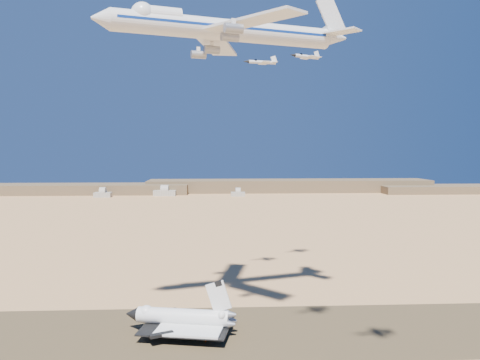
{
  "coord_description": "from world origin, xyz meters",
  "views": [
    {
      "loc": [
        10.2,
        -156.84,
        62.42
      ],
      "look_at": [
        18.71,
        8.0,
        51.88
      ],
      "focal_mm": 35.0,
      "sensor_mm": 36.0,
      "label": 1
    }
  ],
  "objects_px": {
    "carrier_747": "(219,29)",
    "crew_a": "(205,340)",
    "chase_jet_c": "(262,62)",
    "shuttle": "(182,319)",
    "crew_c": "(206,339)",
    "chase_jet_d": "(306,56)",
    "crew_b": "(204,337)"
  },
  "relations": [
    {
      "from": "crew_b",
      "to": "chase_jet_d",
      "type": "xyz_separation_m",
      "value": [
        45.72,
        65.16,
        104.63
      ]
    },
    {
      "from": "chase_jet_c",
      "to": "chase_jet_d",
      "type": "distance_m",
      "value": 28.48
    },
    {
      "from": "carrier_747",
      "to": "chase_jet_c",
      "type": "distance_m",
      "value": 49.06
    },
    {
      "from": "carrier_747",
      "to": "crew_a",
      "type": "height_order",
      "value": "carrier_747"
    },
    {
      "from": "carrier_747",
      "to": "chase_jet_c",
      "type": "relative_size",
      "value": 5.85
    },
    {
      "from": "crew_a",
      "to": "crew_c",
      "type": "height_order",
      "value": "crew_c"
    },
    {
      "from": "crew_c",
      "to": "chase_jet_d",
      "type": "distance_m",
      "value": 132.39
    },
    {
      "from": "crew_a",
      "to": "shuttle",
      "type": "bearing_deg",
      "value": 44.74
    },
    {
      "from": "shuttle",
      "to": "crew_c",
      "type": "xyz_separation_m",
      "value": [
        8.37,
        -7.62,
        -4.24
      ]
    },
    {
      "from": "chase_jet_c",
      "to": "shuttle",
      "type": "bearing_deg",
      "value": -137.2
    },
    {
      "from": "crew_a",
      "to": "chase_jet_c",
      "type": "relative_size",
      "value": 0.11
    },
    {
      "from": "carrier_747",
      "to": "crew_b",
      "type": "xyz_separation_m",
      "value": [
        -5.16,
        -2.89,
        -100.65
      ]
    },
    {
      "from": "carrier_747",
      "to": "chase_jet_c",
      "type": "xyz_separation_m",
      "value": [
        18.33,
        45.47,
        -1.9
      ]
    },
    {
      "from": "carrier_747",
      "to": "crew_a",
      "type": "xyz_separation_m",
      "value": [
        -4.69,
        -5.9,
        -100.68
      ]
    },
    {
      "from": "crew_a",
      "to": "crew_b",
      "type": "height_order",
      "value": "crew_b"
    },
    {
      "from": "crew_b",
      "to": "chase_jet_d",
      "type": "distance_m",
      "value": 131.47
    },
    {
      "from": "chase_jet_c",
      "to": "chase_jet_d",
      "type": "bearing_deg",
      "value": 25.85
    },
    {
      "from": "shuttle",
      "to": "chase_jet_c",
      "type": "distance_m",
      "value": 108.43
    },
    {
      "from": "shuttle",
      "to": "crew_b",
      "type": "relative_size",
      "value": 23.11
    },
    {
      "from": "shuttle",
      "to": "carrier_747",
      "type": "bearing_deg",
      "value": 0.13
    },
    {
      "from": "chase_jet_c",
      "to": "chase_jet_d",
      "type": "relative_size",
      "value": 0.94
    },
    {
      "from": "shuttle",
      "to": "crew_a",
      "type": "relative_size",
      "value": 23.87
    },
    {
      "from": "crew_c",
      "to": "chase_jet_c",
      "type": "bearing_deg",
      "value": -84.99
    },
    {
      "from": "carrier_747",
      "to": "crew_c",
      "type": "height_order",
      "value": "carrier_747"
    },
    {
      "from": "crew_a",
      "to": "crew_c",
      "type": "xyz_separation_m",
      "value": [
        0.19,
        0.76,
        0.0
      ]
    },
    {
      "from": "carrier_747",
      "to": "crew_b",
      "type": "distance_m",
      "value": 100.82
    },
    {
      "from": "shuttle",
      "to": "crew_a",
      "type": "bearing_deg",
      "value": -34.65
    },
    {
      "from": "crew_c",
      "to": "chase_jet_d",
      "type": "height_order",
      "value": "chase_jet_d"
    },
    {
      "from": "crew_a",
      "to": "carrier_747",
      "type": "bearing_deg",
      "value": -38.07
    },
    {
      "from": "shuttle",
      "to": "crew_c",
      "type": "relative_size",
      "value": 23.82
    },
    {
      "from": "chase_jet_d",
      "to": "crew_c",
      "type": "bearing_deg",
      "value": -148.94
    },
    {
      "from": "crew_c",
      "to": "chase_jet_c",
      "type": "height_order",
      "value": "chase_jet_c"
    }
  ]
}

